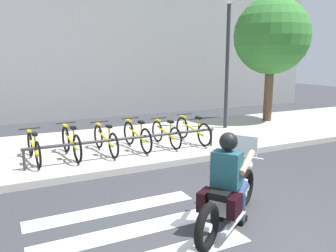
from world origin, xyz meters
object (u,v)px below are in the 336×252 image
bicycle_1 (71,143)px  bicycle_5 (193,130)px  bike_rack (129,139)px  street_lamp (228,52)px  motorcycle (230,195)px  bicycle_3 (137,136)px  bicycle_2 (106,140)px  tree_near_rack (272,37)px  rider (229,173)px  bicycle_0 (34,148)px  bicycle_4 (166,133)px

bicycle_1 → bicycle_5: (3.32, 0.00, -0.01)m
bike_rack → street_lamp: street_lamp is taller
motorcycle → bicycle_3: motorcycle is taller
motorcycle → bicycle_1: size_ratio=1.15×
bike_rack → bicycle_2: bearing=126.8°
bicycle_2 → tree_near_rack: 7.47m
bicycle_2 → tree_near_rack: bearing=14.0°
bicycle_2 → bicycle_5: 2.49m
rider → bicycle_0: bearing=118.3°
bicycle_3 → bike_rack: (-0.42, -0.55, 0.07)m
bicycle_2 → bicycle_5: bearing=-0.0°
rider → bicycle_1: bearing=108.8°
motorcycle → tree_near_rack: 8.87m
bicycle_1 → rider: bearing=-71.2°
bicycle_0 → bicycle_2: bearing=-0.0°
bicycle_0 → bicycle_4: bicycle_0 is taller
motorcycle → bicycle_5: size_ratio=1.14×
bike_rack → street_lamp: bearing=24.0°
bike_rack → tree_near_rack: (6.33, 2.23, 2.65)m
rider → tree_near_rack: (6.14, 5.88, 2.40)m
motorcycle → tree_near_rack: (6.07, 5.84, 2.76)m
motorcycle → bicycle_2: 4.22m
motorcycle → bicycle_1: (-1.50, 4.17, 0.05)m
street_lamp → bicycle_2: bearing=-164.3°
bicycle_3 → tree_near_rack: bearing=15.8°
bicycle_2 → tree_near_rack: (6.74, 1.68, 2.73)m
bike_rack → rider: bearing=-87.1°
street_lamp → tree_near_rack: size_ratio=0.96×
bicycle_3 → street_lamp: (3.70, 1.28, 2.17)m
bicycle_5 → bicycle_2: bearing=180.0°
bicycle_3 → bicycle_5: 1.66m
bike_rack → bicycle_0: bearing=165.0°
bicycle_0 → motorcycle: bearing=-60.8°
bicycle_4 → street_lamp: bearing=24.0°
rider → street_lamp: (3.93, 5.48, 1.84)m
motorcycle → street_lamp: size_ratio=0.44×
bicycle_3 → bicycle_4: bicycle_3 is taller
bicycle_2 → bicycle_3: 0.83m
bicycle_5 → bicycle_4: bearing=180.0°
motorcycle → tree_near_rack: bearing=43.9°
bike_rack → tree_near_rack: size_ratio=1.03×
motorcycle → bike_rack: size_ratio=0.41×
bicycle_1 → bicycle_2: bearing=0.1°
motorcycle → bike_rack: bearing=94.0°
street_lamp → tree_near_rack: bearing=10.2°
bicycle_4 → bicycle_5: bearing=-0.0°
motorcycle → bicycle_4: bearing=76.6°
motorcycle → bicycle_0: 4.78m
bicycle_2 → bicycle_5: bicycle_5 is taller
bicycle_0 → bicycle_3: bearing=-0.0°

